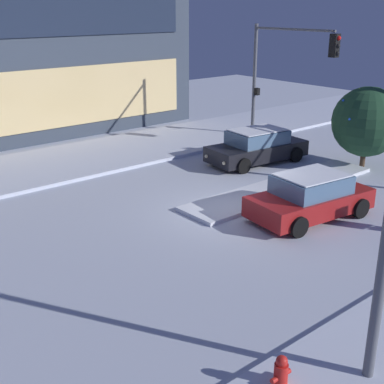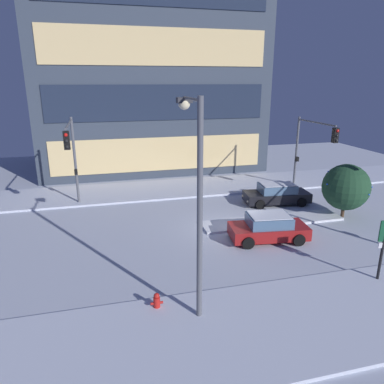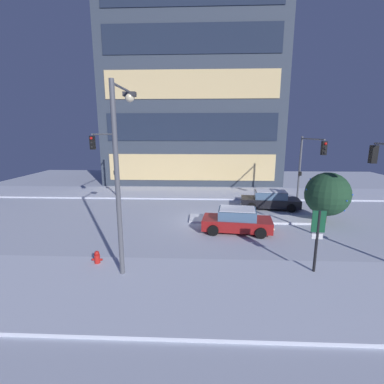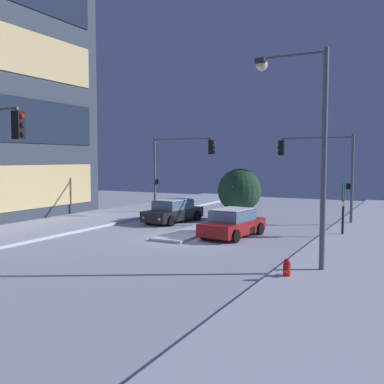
# 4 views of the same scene
# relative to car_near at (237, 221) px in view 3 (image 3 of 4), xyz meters

# --- Properties ---
(ground) EXTENTS (52.00, 52.00, 0.00)m
(ground) POSITION_rel_car_near_xyz_m (-1.73, 2.00, -0.71)
(ground) COLOR silver
(curb_strip_near) EXTENTS (52.00, 5.20, 0.14)m
(curb_strip_near) POSITION_rel_car_near_xyz_m (-1.73, -6.78, -0.64)
(curb_strip_near) COLOR silver
(curb_strip_near) RESTS_ON ground
(curb_strip_far) EXTENTS (52.00, 5.20, 0.14)m
(curb_strip_far) POSITION_rel_car_near_xyz_m (-1.73, 10.79, -0.64)
(curb_strip_far) COLOR silver
(curb_strip_far) RESTS_ON ground
(median_strip) EXTENTS (9.00, 1.80, 0.14)m
(median_strip) POSITION_rel_car_near_xyz_m (1.46, 2.37, -0.64)
(median_strip) COLOR silver
(median_strip) RESTS_ON ground
(office_tower_main) EXTENTS (20.76, 14.06, 26.59)m
(office_tower_main) POSITION_rel_car_near_xyz_m (-3.46, 21.51, 12.58)
(office_tower_main) COLOR #384251
(office_tower_main) RESTS_ON ground
(car_near) EXTENTS (4.46, 2.48, 1.49)m
(car_near) POSITION_rel_car_near_xyz_m (0.00, 0.00, 0.00)
(car_near) COLOR maroon
(car_near) RESTS_ON ground
(car_far) EXTENTS (4.78, 2.42, 1.49)m
(car_far) POSITION_rel_car_near_xyz_m (3.30, 5.49, 0.00)
(car_far) COLOR black
(car_far) RESTS_ON ground
(traffic_light_corner_far_right) EXTENTS (0.32, 5.06, 5.73)m
(traffic_light_corner_far_right) POSITION_rel_car_near_xyz_m (6.67, 6.99, 3.28)
(traffic_light_corner_far_right) COLOR #565960
(traffic_light_corner_far_right) RESTS_ON ground
(traffic_light_corner_far_left) EXTENTS (0.32, 5.34, 6.11)m
(traffic_light_corner_far_left) POSITION_rel_car_near_xyz_m (-10.35, 6.93, 3.54)
(traffic_light_corner_far_left) COLOR #565960
(traffic_light_corner_far_left) RESTS_ON ground
(street_lamp_arched) EXTENTS (0.56, 2.67, 7.98)m
(street_lamp_arched) POSITION_rel_car_near_xyz_m (-5.51, -4.99, 4.45)
(street_lamp_arched) COLOR #565960
(street_lamp_arched) RESTS_ON ground
(fire_hydrant) EXTENTS (0.48, 0.26, 0.73)m
(fire_hydrant) POSITION_rel_car_near_xyz_m (-6.96, -4.80, -0.36)
(fire_hydrant) COLOR red
(fire_hydrant) RESTS_ON ground
(parking_info_sign) EXTENTS (0.55, 0.12, 2.87)m
(parking_info_sign) POSITION_rel_car_near_xyz_m (2.72, -5.17, 1.13)
(parking_info_sign) COLOR black
(parking_info_sign) RESTS_ON ground
(decorated_tree_median) EXTENTS (2.96, 2.93, 3.46)m
(decorated_tree_median) POSITION_rel_car_near_xyz_m (6.24, 2.04, 1.28)
(decorated_tree_median) COLOR #473323
(decorated_tree_median) RESTS_ON ground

